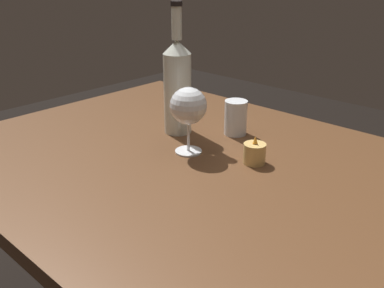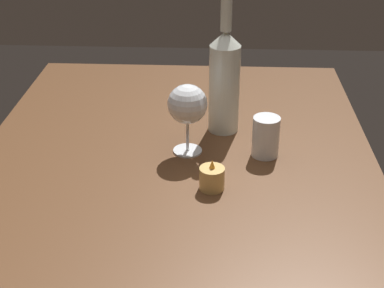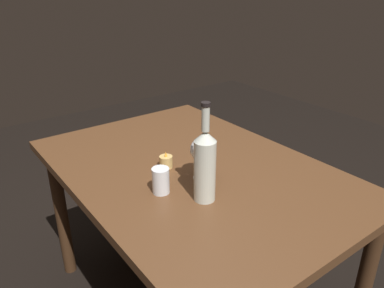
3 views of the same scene
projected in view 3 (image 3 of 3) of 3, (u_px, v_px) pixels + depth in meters
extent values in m
cube|color=#56351E|center=(193.00, 171.00, 1.50)|extent=(1.30, 0.90, 0.04)
cylinder|color=#412816|center=(363.00, 286.00, 1.43)|extent=(0.06, 0.06, 0.70)
cylinder|color=#412816|center=(185.00, 171.00, 2.28)|extent=(0.06, 0.06, 0.70)
cylinder|color=#412816|center=(61.00, 214.00, 1.87)|extent=(0.06, 0.06, 0.70)
cylinder|color=white|center=(202.00, 178.00, 1.41)|extent=(0.07, 0.07, 0.00)
cylinder|color=white|center=(202.00, 168.00, 1.39)|extent=(0.01, 0.01, 0.08)
sphere|color=white|center=(202.00, 150.00, 1.36)|extent=(0.09, 0.09, 0.09)
cylinder|color=#42070F|center=(202.00, 150.00, 1.36)|extent=(0.07, 0.07, 0.03)
cylinder|color=silver|center=(205.00, 171.00, 1.24)|extent=(0.07, 0.07, 0.21)
cone|color=silver|center=(205.00, 136.00, 1.19)|extent=(0.07, 0.07, 0.03)
cylinder|color=silver|center=(206.00, 119.00, 1.16)|extent=(0.03, 0.03, 0.08)
cylinder|color=black|center=(206.00, 104.00, 1.14)|extent=(0.03, 0.03, 0.01)
cylinder|color=white|center=(161.00, 181.00, 1.30)|extent=(0.06, 0.06, 0.09)
cylinder|color=silver|center=(161.00, 184.00, 1.31)|extent=(0.05, 0.05, 0.05)
cylinder|color=#DBB266|center=(166.00, 162.00, 1.48)|extent=(0.05, 0.05, 0.05)
cylinder|color=white|center=(166.00, 163.00, 1.48)|extent=(0.04, 0.04, 0.03)
cone|color=#F99E2D|center=(166.00, 154.00, 1.47)|extent=(0.01, 0.01, 0.02)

